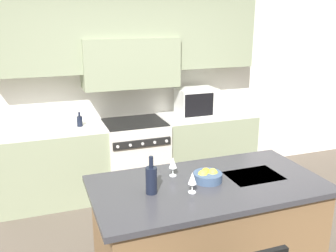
% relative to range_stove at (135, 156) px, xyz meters
% --- Properties ---
extents(back_cabinetry, '(10.00, 0.46, 2.70)m').
position_rel_range_stove_xyz_m(back_cabinetry, '(-0.00, 0.27, 1.12)').
color(back_cabinetry, silver).
rests_on(back_cabinetry, ground_plane).
extents(back_counter, '(3.29, 0.62, 0.93)m').
position_rel_range_stove_xyz_m(back_counter, '(-0.00, 0.02, 0.00)').
color(back_counter, gray).
rests_on(back_counter, ground_plane).
extents(range_stove, '(0.77, 0.70, 0.93)m').
position_rel_range_stove_xyz_m(range_stove, '(0.00, 0.00, 0.00)').
color(range_stove, beige).
rests_on(range_stove, ground_plane).
extents(microwave, '(0.50, 0.38, 0.36)m').
position_rel_range_stove_xyz_m(microwave, '(0.86, 0.02, 0.65)').
color(microwave, silver).
rests_on(microwave, back_counter).
extents(kitchen_island, '(1.86, 0.97, 0.93)m').
position_rel_range_stove_xyz_m(kitchen_island, '(0.09, -1.93, 0.00)').
color(kitchen_island, brown).
rests_on(kitchen_island, ground_plane).
extents(wine_bottle, '(0.09, 0.09, 0.30)m').
position_rel_range_stove_xyz_m(wine_bottle, '(-0.39, -1.94, 0.57)').
color(wine_bottle, black).
rests_on(wine_bottle, kitchen_island).
extents(wine_glass_near, '(0.07, 0.07, 0.17)m').
position_rel_range_stove_xyz_m(wine_glass_near, '(-0.10, -2.04, 0.57)').
color(wine_glass_near, white).
rests_on(wine_glass_near, kitchen_island).
extents(wine_glass_far, '(0.07, 0.07, 0.17)m').
position_rel_range_stove_xyz_m(wine_glass_far, '(-0.13, -1.70, 0.57)').
color(wine_glass_far, white).
rests_on(wine_glass_far, kitchen_island).
extents(fruit_bowl, '(0.23, 0.23, 0.10)m').
position_rel_range_stove_xyz_m(fruit_bowl, '(0.10, -1.89, 0.50)').
color(fruit_bowl, '#384C6B').
rests_on(fruit_bowl, kitchen_island).
extents(oil_bottle_on_counter, '(0.07, 0.07, 0.17)m').
position_rel_range_stove_xyz_m(oil_bottle_on_counter, '(-0.67, 0.01, 0.54)').
color(oil_bottle_on_counter, black).
rests_on(oil_bottle_on_counter, back_counter).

